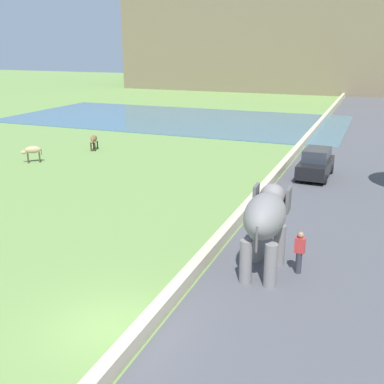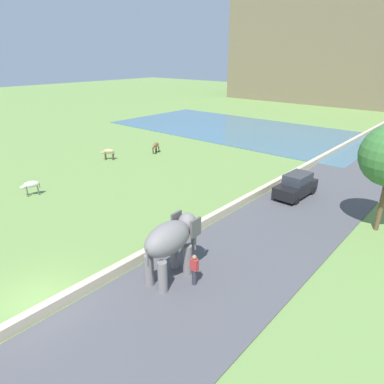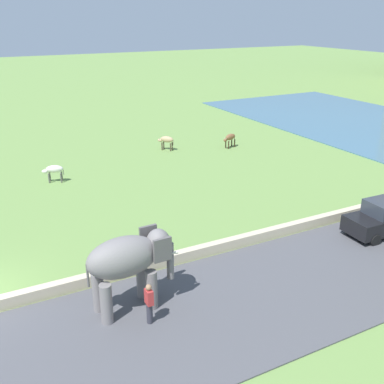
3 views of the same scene
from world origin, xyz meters
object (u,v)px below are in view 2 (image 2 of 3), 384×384
(person_beside_elephant, at_px, (194,269))
(cow_tan, at_px, (108,152))
(cow_white, at_px, (31,185))
(elephant, at_px, (171,240))
(car_black, at_px, (296,186))
(cow_brown, at_px, (156,146))

(person_beside_elephant, relative_size, cow_tan, 1.26)
(cow_tan, height_order, cow_white, same)
(cow_tan, distance_m, cow_white, 10.22)
(elephant, distance_m, cow_white, 15.37)
(car_black, relative_size, cow_tan, 3.13)
(elephant, distance_m, cow_tan, 21.32)
(person_beside_elephant, bearing_deg, car_black, 95.17)
(elephant, relative_size, cow_white, 2.48)
(car_black, xyz_separation_m, cow_white, (-15.32, -12.88, -0.06))
(cow_tan, relative_size, cow_white, 0.92)
(elephant, height_order, cow_brown, elephant)
(car_black, height_order, cow_tan, car_black)
(cow_tan, bearing_deg, car_black, 9.83)
(cow_brown, bearing_deg, cow_white, -83.60)
(car_black, bearing_deg, cow_tan, -170.17)
(car_black, height_order, cow_white, car_black)
(car_black, relative_size, cow_brown, 2.86)
(elephant, relative_size, cow_brown, 2.46)
(person_beside_elephant, height_order, cow_white, person_beside_elephant)
(elephant, relative_size, car_black, 0.86)
(car_black, distance_m, cow_white, 20.02)
(cow_white, bearing_deg, cow_brown, 96.40)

